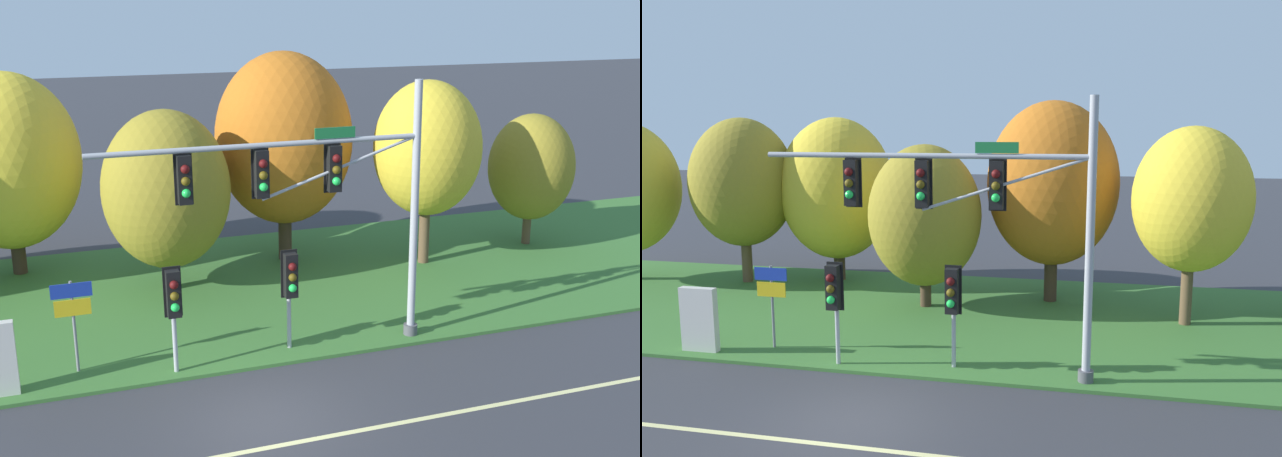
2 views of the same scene
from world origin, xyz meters
TOP-DOWN VIEW (x-y plane):
  - ground_plane at (0.00, 0.00)m, footprint 160.00×160.00m
  - lane_stripe at (0.00, -1.20)m, footprint 36.00×0.16m
  - grass_verge at (0.00, 8.25)m, footprint 48.00×11.50m
  - traffic_signal_mast at (2.46, 3.06)m, footprint 8.83×0.49m
  - pedestrian_signal_near_kerb at (1.62, 3.18)m, footprint 0.46×0.55m
  - pedestrian_signal_further_along at (-1.57, 2.76)m, footprint 0.46×0.55m
  - route_sign_post at (-3.98, 3.77)m, footprint 1.02×0.08m
  - tree_behind_signpost at (-5.46, 12.27)m, footprint 4.80×4.80m
  - tree_mid_verge at (-0.71, 9.01)m, footprint 4.10×4.10m
  - tree_tall_centre at (3.73, 10.70)m, footprint 4.86×4.86m
  - tree_right_far at (8.35, 8.68)m, footprint 3.80×3.80m
  - tree_furthest_back at (13.13, 9.40)m, footprint 3.24×3.24m

SIDE VIEW (x-z plane):
  - ground_plane at x=0.00m, z-range 0.00..0.00m
  - lane_stripe at x=0.00m, z-range 0.00..0.01m
  - grass_verge at x=0.00m, z-range 0.00..0.10m
  - route_sign_post at x=-3.98m, z-range 0.56..3.04m
  - pedestrian_signal_near_kerb at x=1.62m, z-range 0.71..3.56m
  - pedestrian_signal_further_along at x=-1.57m, z-range 0.72..3.61m
  - tree_furthest_back at x=13.13m, z-range 0.59..5.65m
  - tree_mid_verge at x=-0.71m, z-range 0.49..6.42m
  - tree_behind_signpost at x=-5.46m, z-range 0.57..7.53m
  - tree_right_far at x=8.35m, z-range 0.99..7.55m
  - tree_tall_centre at x=3.73m, z-range 0.80..8.30m
  - traffic_signal_mast at x=2.46m, z-range 0.98..8.23m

